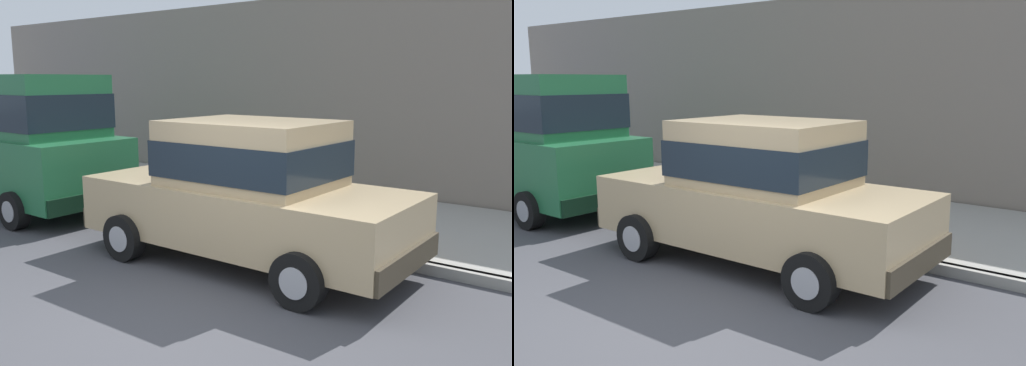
% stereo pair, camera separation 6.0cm
% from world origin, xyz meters
% --- Properties ---
extents(ground_plane, '(80.00, 80.00, 0.00)m').
position_xyz_m(ground_plane, '(0.00, 0.00, 0.00)').
color(ground_plane, '#424247').
extents(curb, '(0.16, 64.00, 0.14)m').
position_xyz_m(curb, '(3.20, 0.00, 0.07)').
color(curb, gray).
rests_on(curb, ground).
extents(sidewalk, '(3.60, 64.00, 0.14)m').
position_xyz_m(sidewalk, '(5.00, 0.00, 0.07)').
color(sidewalk, '#99968E').
rests_on(sidewalk, ground).
extents(car_tan_sedan, '(2.09, 4.63, 1.92)m').
position_xyz_m(car_tan_sedan, '(2.14, 0.58, 0.98)').
color(car_tan_sedan, tan).
rests_on(car_tan_sedan, ground).
extents(car_green_van, '(2.14, 4.90, 2.52)m').
position_xyz_m(car_green_van, '(2.10, 6.17, 1.39)').
color(car_green_van, '#23663D').
rests_on(car_green_van, ground).
extents(dog_tan, '(0.30, 0.75, 0.49)m').
position_xyz_m(dog_tan, '(4.91, 2.23, 0.43)').
color(dog_tan, tan).
rests_on(dog_tan, sidewalk).
extents(fire_hydrant, '(0.34, 0.24, 0.72)m').
position_xyz_m(fire_hydrant, '(3.65, -0.25, 0.48)').
color(fire_hydrant, red).
rests_on(fire_hydrant, sidewalk).
extents(building_facade, '(0.50, 20.00, 4.19)m').
position_xyz_m(building_facade, '(7.10, 4.37, 2.09)').
color(building_facade, slate).
rests_on(building_facade, ground).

